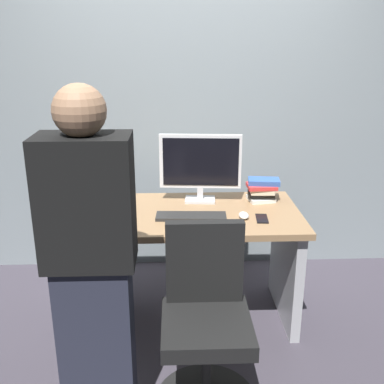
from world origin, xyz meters
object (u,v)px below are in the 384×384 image
object	(u,v)px
person_at_desk	(91,265)
cup_by_monitor	(114,198)
mouse	(244,215)
desk	(192,246)
office_chair	(206,326)
monitor	(200,164)
cup_near_keyboard	(120,214)
keyboard	(191,216)
book_stack	(262,189)
cell_phone	(262,219)

from	to	relation	value
person_at_desk	cup_by_monitor	distance (m)	1.00
mouse	desk	bearing A→B (deg)	159.82
mouse	office_chair	bearing A→B (deg)	-113.34
desk	person_at_desk	bearing A→B (deg)	-119.29
person_at_desk	monitor	world-z (taller)	person_at_desk
desk	office_chair	bearing A→B (deg)	-86.78
office_chair	cup_by_monitor	xyz separation A→B (m)	(-0.55, 0.89, 0.37)
desk	office_chair	distance (m)	0.75
mouse	cup_near_keyboard	xyz separation A→B (m)	(-0.75, -0.03, 0.03)
desk	office_chair	world-z (taller)	office_chair
keyboard	book_stack	world-z (taller)	book_stack
desk	cell_phone	distance (m)	0.51
desk	cup_by_monitor	xyz separation A→B (m)	(-0.50, 0.14, 0.29)
mouse	cell_phone	distance (m)	0.11
office_chair	cell_phone	xyz separation A→B (m)	(0.38, 0.61, 0.33)
monitor	cell_phone	world-z (taller)	monitor
cell_phone	office_chair	bearing A→B (deg)	-116.84
keyboard	cup_near_keyboard	world-z (taller)	cup_near_keyboard
mouse	keyboard	bearing A→B (deg)	177.51
monitor	desk	bearing A→B (deg)	-107.81
person_at_desk	book_stack	world-z (taller)	person_at_desk
desk	mouse	world-z (taller)	mouse
cup_by_monitor	book_stack	distance (m)	0.99
cell_phone	mouse	bearing A→B (deg)	172.55
book_stack	desk	bearing A→B (deg)	-157.66
desk	person_at_desk	distance (m)	1.04
cup_by_monitor	cell_phone	size ratio (longest dim) A/B	0.67
cup_near_keyboard	cup_by_monitor	distance (m)	0.29
book_stack	mouse	bearing A→B (deg)	-118.02
monitor	office_chair	bearing A→B (deg)	-91.39
monitor	keyboard	xyz separation A→B (m)	(-0.07, -0.30, -0.25)
office_chair	mouse	size ratio (longest dim) A/B	9.40
person_at_desk	keyboard	distance (m)	0.90
keyboard	cup_near_keyboard	distance (m)	0.43
office_chair	cell_phone	world-z (taller)	office_chair
mouse	cup_by_monitor	bearing A→B (deg)	162.51
office_chair	cell_phone	bearing A→B (deg)	57.97
cup_near_keyboard	cell_phone	distance (m)	0.86
mouse	cup_by_monitor	xyz separation A→B (m)	(-0.82, 0.26, 0.03)
book_stack	cell_phone	bearing A→B (deg)	-99.96
person_at_desk	cup_near_keyboard	world-z (taller)	person_at_desk
mouse	cup_by_monitor	world-z (taller)	cup_by_monitor
monitor	cell_phone	xyz separation A→B (m)	(0.36, -0.34, -0.25)
office_chair	book_stack	distance (m)	1.12
cup_by_monitor	book_stack	size ratio (longest dim) A/B	0.43
desk	cup_near_keyboard	xyz separation A→B (m)	(-0.43, -0.14, 0.29)
person_at_desk	monitor	distance (m)	1.21
keyboard	office_chair	bearing A→B (deg)	-82.74
person_at_desk	cup_near_keyboard	bearing A→B (deg)	86.04
cell_phone	monitor	bearing A→B (deg)	141.39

